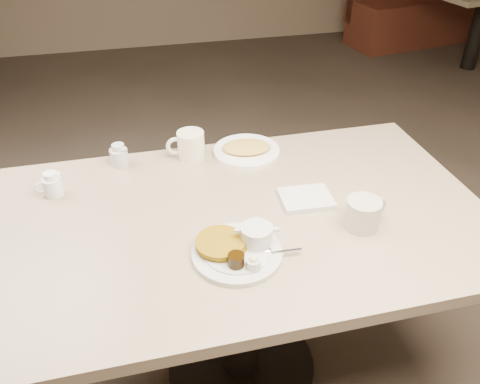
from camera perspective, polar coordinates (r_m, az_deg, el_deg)
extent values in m
cube|color=#4C3F33|center=(2.01, 0.14, -20.11)|extent=(7.00, 8.00, 0.02)
cube|color=tan|center=(1.47, 0.18, -3.31)|extent=(1.50, 0.90, 0.04)
cylinder|color=black|center=(1.71, 0.16, -12.69)|extent=(0.14, 0.14, 0.69)
cylinder|color=black|center=(1.99, 0.14, -19.70)|extent=(0.56, 0.56, 0.03)
cylinder|color=beige|center=(1.31, -0.36, -7.24)|extent=(0.29, 0.29, 0.01)
cylinder|color=beige|center=(1.31, -0.36, -6.93)|extent=(0.22, 0.22, 0.00)
cylinder|color=#856609|center=(1.32, -2.13, -6.22)|extent=(0.16, 0.16, 0.01)
cylinder|color=#856609|center=(1.31, -2.33, -5.95)|extent=(0.16, 0.16, 0.01)
cylinder|color=beige|center=(1.32, 1.95, -5.13)|extent=(0.10, 0.10, 0.05)
cube|color=beige|center=(1.30, -0.28, -4.61)|extent=(0.02, 0.01, 0.01)
cube|color=beige|center=(1.31, 4.20, -4.46)|extent=(0.02, 0.01, 0.01)
ellipsoid|color=silver|center=(1.31, 1.49, -4.60)|extent=(0.05, 0.05, 0.03)
ellipsoid|color=silver|center=(1.31, 2.52, -4.84)|extent=(0.04, 0.04, 0.02)
cylinder|color=black|center=(1.25, -0.45, -8.10)|extent=(0.05, 0.05, 0.04)
cylinder|color=beige|center=(1.25, 1.60, -8.47)|extent=(0.05, 0.05, 0.03)
ellipsoid|color=beige|center=(1.24, 1.61, -8.00)|extent=(0.03, 0.03, 0.02)
cube|color=#B7B6BB|center=(1.31, 5.27, -6.97)|extent=(0.10, 0.01, 0.00)
ellipsoid|color=#B7B6BB|center=(1.31, 3.12, -6.82)|extent=(0.03, 0.03, 0.01)
cylinder|color=#BCB5A3|center=(1.43, 14.27, -2.53)|extent=(0.13, 0.13, 0.09)
cylinder|color=black|center=(1.41, 14.50, -1.24)|extent=(0.10, 0.10, 0.01)
torus|color=#BCB5A3|center=(1.47, 15.83, -1.83)|extent=(0.07, 0.04, 0.07)
cube|color=silver|center=(1.52, 7.80, -0.78)|extent=(0.16, 0.13, 0.02)
cylinder|color=white|center=(1.72, -5.81, 5.53)|extent=(0.10, 0.10, 0.10)
torus|color=white|center=(1.72, -7.58, 5.39)|extent=(0.07, 0.02, 0.07)
cylinder|color=white|center=(1.64, -21.22, 0.62)|extent=(0.07, 0.07, 0.06)
cylinder|color=white|center=(1.62, -21.52, 1.79)|extent=(0.05, 0.05, 0.02)
cone|color=white|center=(1.62, -20.68, 1.86)|extent=(0.02, 0.02, 0.02)
torus|color=white|center=(1.64, -22.35, 0.51)|extent=(0.04, 0.02, 0.04)
cylinder|color=beige|center=(1.73, -14.04, 4.00)|extent=(0.08, 0.08, 0.06)
cylinder|color=beige|center=(1.71, -14.22, 5.15)|extent=(0.06, 0.06, 0.02)
cone|color=beige|center=(1.70, -13.68, 4.80)|extent=(0.03, 0.03, 0.02)
torus|color=beige|center=(1.75, -14.74, 4.46)|extent=(0.03, 0.04, 0.04)
cylinder|color=white|center=(1.76, 0.78, 4.86)|extent=(0.27, 0.27, 0.01)
ellipsoid|color=gold|center=(1.75, 0.79, 5.36)|extent=(0.19, 0.14, 0.02)
cube|color=#5C291B|center=(5.68, 19.76, 18.53)|extent=(1.41, 0.72, 0.45)
cylinder|color=black|center=(5.07, 26.27, 16.81)|extent=(0.16, 0.16, 0.71)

